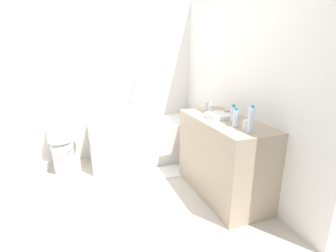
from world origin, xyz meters
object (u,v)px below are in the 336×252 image
(water_bottle_2, at_px, (251,120))
(drinking_glass_0, at_px, (206,106))
(drinking_glass_2, at_px, (211,109))
(bathtub, at_px, (144,140))
(toilet_paper_roll, at_px, (45,167))
(toilet, at_px, (63,146))
(drinking_glass_1, at_px, (246,125))
(water_bottle_0, at_px, (233,114))
(sink_basin, at_px, (218,115))
(water_bottle_1, at_px, (236,118))
(sink_faucet, at_px, (231,113))
(bath_mat, at_px, (157,174))

(water_bottle_2, xyz_separation_m, drinking_glass_0, (0.05, 0.94, -0.07))
(drinking_glass_2, bearing_deg, bathtub, 123.95)
(water_bottle_2, relative_size, drinking_glass_0, 2.46)
(water_bottle_2, bearing_deg, toilet_paper_roll, 137.83)
(toilet, distance_m, drinking_glass_0, 2.00)
(toilet_paper_roll, bearing_deg, drinking_glass_1, -40.43)
(water_bottle_0, xyz_separation_m, water_bottle_2, (-0.05, -0.35, 0.03))
(sink_basin, relative_size, water_bottle_1, 1.55)
(toilet, height_order, toilet_paper_roll, toilet)
(sink_faucet, relative_size, bath_mat, 0.22)
(toilet_paper_roll, bearing_deg, drinking_glass_2, -26.10)
(toilet, relative_size, sink_basin, 2.36)
(water_bottle_0, xyz_separation_m, drinking_glass_0, (0.00, 0.59, -0.03))
(drinking_glass_0, relative_size, bath_mat, 0.15)
(water_bottle_0, bearing_deg, bath_mat, 126.32)
(toilet, height_order, bath_mat, toilet)
(toilet, distance_m, sink_basin, 2.12)
(water_bottle_0, height_order, water_bottle_1, water_bottle_1)
(sink_basin, bearing_deg, water_bottle_2, -89.72)
(water_bottle_0, distance_m, drinking_glass_2, 0.45)
(sink_faucet, height_order, water_bottle_2, water_bottle_2)
(bathtub, bearing_deg, drinking_glass_1, -70.07)
(water_bottle_0, xyz_separation_m, toilet_paper_roll, (-1.99, 1.42, -0.91))
(drinking_glass_1, xyz_separation_m, toilet_paper_roll, (-1.97, 1.68, -0.87))
(drinking_glass_0, bearing_deg, bath_mat, 161.20)
(drinking_glass_1, relative_size, drinking_glass_2, 0.98)
(sink_faucet, distance_m, drinking_glass_0, 0.40)
(sink_faucet, bearing_deg, toilet_paper_roll, 150.32)
(water_bottle_2, bearing_deg, bathtub, 108.38)
(water_bottle_1, bearing_deg, toilet_paper_roll, 140.66)
(water_bottle_1, xyz_separation_m, toilet_paper_roll, (-1.92, 1.57, -0.91))
(sink_basin, bearing_deg, toilet_paper_roll, 148.20)
(sink_basin, distance_m, toilet_paper_roll, 2.44)
(toilet_paper_roll, bearing_deg, water_bottle_0, -35.37)
(drinking_glass_1, bearing_deg, water_bottle_0, 83.69)
(water_bottle_1, relative_size, water_bottle_2, 0.74)
(toilet_paper_roll, bearing_deg, sink_basin, -31.80)
(bathtub, height_order, sink_faucet, bathtub)
(toilet, distance_m, water_bottle_0, 2.30)
(water_bottle_2, bearing_deg, sink_basin, 90.28)
(sink_faucet, relative_size, water_bottle_1, 0.82)
(water_bottle_1, xyz_separation_m, drinking_glass_2, (0.07, 0.60, -0.04))
(bathtub, height_order, toilet, bathtub)
(drinking_glass_2, bearing_deg, drinking_glass_0, 84.85)
(water_bottle_0, bearing_deg, drinking_glass_1, -96.31)
(toilet, height_order, drinking_glass_0, drinking_glass_0)
(water_bottle_0, bearing_deg, sink_faucet, 59.98)
(drinking_glass_2, relative_size, toilet_paper_roll, 0.77)
(bathtub, height_order, drinking_glass_0, bathtub)
(sink_faucet, height_order, toilet_paper_roll, sink_faucet)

